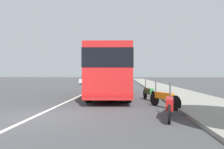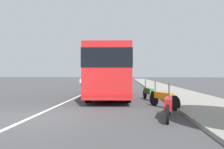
{
  "view_description": "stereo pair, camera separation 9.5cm",
  "coord_description": "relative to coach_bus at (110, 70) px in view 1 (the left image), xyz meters",
  "views": [
    {
      "loc": [
        -7.53,
        -3.45,
        1.59
      ],
      "look_at": [
        8.52,
        -2.36,
        1.59
      ],
      "focal_mm": 33.41,
      "sensor_mm": 36.0,
      "label": 1
    },
    {
      "loc": [
        -7.52,
        -3.54,
        1.59
      ],
      "look_at": [
        8.52,
        -2.36,
        1.59
      ],
      "focal_mm": 33.41,
      "sensor_mm": 36.0,
      "label": 2
    }
  ],
  "objects": [
    {
      "name": "car_behind_bus",
      "position": [
        35.98,
        5.26,
        -1.17
      ],
      "size": [
        4.14,
        1.84,
        1.48
      ],
      "rotation": [
        0.0,
        0.0,
        3.16
      ],
      "color": "#2D7238",
      "rests_on": "ground"
    },
    {
      "name": "car_far_distant",
      "position": [
        19.74,
        5.18,
        -1.19
      ],
      "size": [
        4.54,
        2.2,
        1.44
      ],
      "rotation": [
        0.0,
        0.0,
        3.06
      ],
      "color": "silver",
      "rests_on": "ground"
    },
    {
      "name": "sidewalk_curb",
      "position": [
        2.57,
        -5.21,
        -1.81
      ],
      "size": [
        110.0,
        3.6,
        0.14
      ],
      "primitive_type": "cube",
      "color": "gray",
      "rests_on": "ground"
    },
    {
      "name": "motorcycle_far_end",
      "position": [
        -1.99,
        -2.58,
        -1.4
      ],
      "size": [
        2.21,
        0.54,
        1.27
      ],
      "rotation": [
        0.0,
        0.0,
        0.21
      ],
      "color": "black",
      "rests_on": "ground"
    },
    {
      "name": "motorcycle_mid_row",
      "position": [
        -4.93,
        -2.98,
        -1.4
      ],
      "size": [
        2.01,
        1.11,
        1.28
      ],
      "rotation": [
        0.0,
        0.0,
        0.49
      ],
      "color": "black",
      "rests_on": "ground"
    },
    {
      "name": "ground_plane",
      "position": [
        -7.43,
        2.27,
        -1.88
      ],
      "size": [
        220.0,
        220.0,
        0.0
      ],
      "primitive_type": "plane",
      "color": "#424244"
    },
    {
      "name": "motorcycle_angled",
      "position": [
        -7.38,
        -2.75,
        -1.4
      ],
      "size": [
        2.16,
        0.57,
        1.26
      ],
      "rotation": [
        0.0,
        0.0,
        -0.22
      ],
      "color": "black",
      "rests_on": "ground"
    },
    {
      "name": "coach_bus",
      "position": [
        0.0,
        0.0,
        0.0
      ],
      "size": [
        10.23,
        3.07,
        3.23
      ],
      "rotation": [
        0.0,
        0.0,
        0.06
      ],
      "color": "red",
      "rests_on": "ground"
    },
    {
      "name": "lane_divider_line",
      "position": [
        2.57,
        2.27,
        -1.87
      ],
      "size": [
        110.0,
        0.16,
        0.01
      ],
      "primitive_type": "cube",
      "color": "silver",
      "rests_on": "ground"
    }
  ]
}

